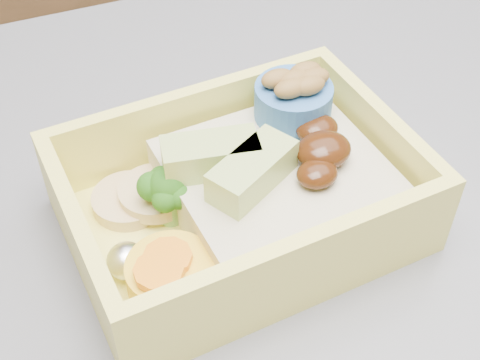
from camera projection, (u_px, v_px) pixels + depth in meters
name	position (u px, v px, depth m)	size (l,w,h in m)	color
bento_box	(248.00, 190.00, 0.41)	(0.21, 0.16, 0.08)	#F3E964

